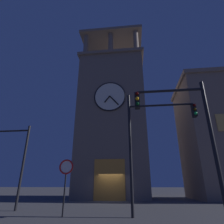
% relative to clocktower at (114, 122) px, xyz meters
% --- Properties ---
extents(ground_plane, '(200.00, 200.00, 0.00)m').
position_rel_clocktower_xyz_m(ground_plane, '(-0.14, 4.43, -9.49)').
color(ground_plane, '#424247').
extents(clocktower, '(8.86, 9.22, 24.91)m').
position_rel_clocktower_xyz_m(clocktower, '(0.00, 0.00, 0.00)').
color(clocktower, '#75665B').
rests_on(clocktower, ground_plane).
extents(traffic_signal_near, '(3.86, 0.41, 6.56)m').
position_rel_clocktower_xyz_m(traffic_signal_near, '(-3.51, 13.93, -5.28)').
color(traffic_signal_near, black).
rests_on(traffic_signal_near, ground_plane).
extents(traffic_signal_mid, '(3.10, 0.41, 5.80)m').
position_rel_clocktower_xyz_m(traffic_signal_mid, '(-4.73, 16.41, -5.65)').
color(traffic_signal_mid, black).
rests_on(traffic_signal_mid, ground_plane).
extents(traffic_signal_far, '(3.73, 0.41, 5.38)m').
position_rel_clocktower_xyz_m(traffic_signal_far, '(5.99, 12.24, -5.84)').
color(traffic_signal_far, black).
rests_on(traffic_signal_far, ground_plane).
extents(no_horn_sign, '(0.78, 0.14, 2.77)m').
position_rel_clocktower_xyz_m(no_horn_sign, '(1.12, 14.07, -7.33)').
color(no_horn_sign, black).
rests_on(no_horn_sign, ground_plane).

